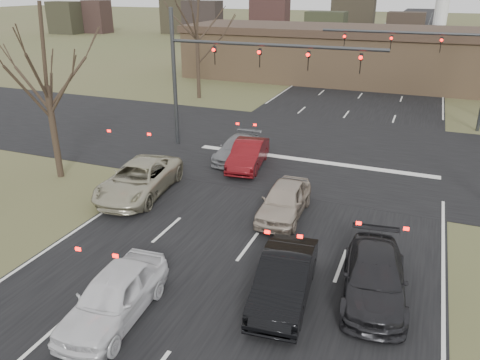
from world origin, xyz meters
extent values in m
plane|color=#4C552D|center=(0.00, 0.00, 0.00)|extent=(360.00, 360.00, 0.00)
cube|color=black|center=(0.00, 60.00, 0.01)|extent=(14.00, 300.00, 0.02)
cube|color=black|center=(0.00, 15.00, 0.01)|extent=(200.00, 14.00, 0.02)
cube|color=#856748|center=(2.00, 38.00, 2.30)|extent=(42.00, 10.00, 4.60)
cube|color=#38281E|center=(2.00, 38.00, 4.95)|extent=(42.40, 10.40, 0.70)
cylinder|color=#383A3D|center=(-8.50, 13.00, 4.00)|extent=(0.24, 0.24, 8.00)
cylinder|color=#383A3D|center=(-2.50, 13.00, 6.20)|extent=(12.00, 0.18, 0.18)
imported|color=black|center=(-5.83, 13.00, 5.50)|extent=(0.16, 0.20, 1.00)
imported|color=black|center=(-3.17, 13.00, 5.50)|extent=(0.16, 0.20, 1.00)
imported|color=black|center=(-0.50, 13.00, 5.50)|extent=(0.16, 0.20, 1.00)
imported|color=black|center=(2.17, 13.00, 5.50)|extent=(0.16, 0.20, 1.00)
cylinder|color=#383A3D|center=(3.50, 23.00, 6.20)|extent=(11.00, 0.18, 0.18)
imported|color=black|center=(5.86, 23.00, 5.50)|extent=(0.16, 0.20, 1.00)
imported|color=black|center=(2.71, 23.00, 5.50)|extent=(0.16, 0.20, 1.00)
imported|color=black|center=(-0.43, 23.00, 5.50)|extent=(0.16, 0.20, 1.00)
cylinder|color=black|center=(-11.50, 6.00, 2.34)|extent=(0.32, 0.32, 4.68)
cylinder|color=black|center=(-13.00, 25.00, 2.61)|extent=(0.32, 0.32, 5.23)
imported|color=#B0AB8E|center=(-6.45, 5.62, 0.76)|extent=(3.16, 5.75, 1.53)
imported|color=silver|center=(-2.19, -2.22, 0.74)|extent=(2.08, 4.48, 1.48)
imported|color=black|center=(2.17, 0.50, 0.73)|extent=(2.02, 4.58, 1.46)
imported|color=black|center=(4.74, 1.69, 0.68)|extent=(2.49, 4.92, 1.37)
imported|color=gray|center=(-4.00, 11.78, 0.62)|extent=(1.77, 4.29, 1.24)
imported|color=#5B0D11|center=(-3.00, 10.87, 0.72)|extent=(2.10, 4.52, 1.43)
imported|color=#B7A794|center=(0.50, 6.00, 0.72)|extent=(1.84, 4.26, 1.43)
camera|label=1|loc=(5.42, -11.31, 9.13)|focal=35.00mm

